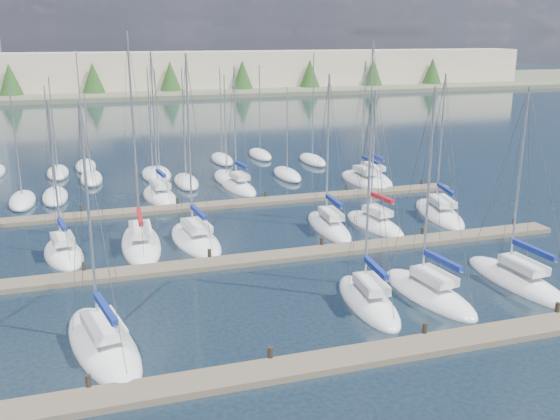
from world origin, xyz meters
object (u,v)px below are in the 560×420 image
object	(u,v)px
sailboat_i	(141,243)
sailboat_r	(371,177)
sailboat_p	(238,187)
sailboat_q	(365,181)
sailboat_k	(329,227)
sailboat_f	(517,281)
sailboat_m	(439,213)
sailboat_h	(64,254)
sailboat_l	(375,224)
sailboat_d	(368,301)
sailboat_b	(103,344)
sailboat_o	(160,196)
sailboat_j	(196,239)
sailboat_e	(429,293)

from	to	relation	value
sailboat_i	sailboat_r	world-z (taller)	sailboat_i
sailboat_p	sailboat_q	bearing A→B (deg)	-12.21
sailboat_k	sailboat_f	xyz separation A→B (m)	(6.79, -13.57, -0.01)
sailboat_m	sailboat_h	bearing A→B (deg)	-166.95
sailboat_l	sailboat_q	xyz separation A→B (m)	(5.66, 13.91, -0.01)
sailboat_h	sailboat_q	size ratio (longest dim) A/B	0.88
sailboat_d	sailboat_b	distance (m)	14.39
sailboat_p	sailboat_h	size ratio (longest dim) A/B	1.11
sailboat_i	sailboat_r	size ratio (longest dim) A/B	1.06
sailboat_k	sailboat_m	xyz separation A→B (m)	(10.13, 0.67, -0.02)
sailboat_i	sailboat_o	bearing A→B (deg)	79.88
sailboat_d	sailboat_h	xyz separation A→B (m)	(-16.40, 13.38, -0.01)
sailboat_j	sailboat_o	distance (m)	13.44
sailboat_p	sailboat_q	size ratio (longest dim) A/B	0.97
sailboat_h	sailboat_o	bearing A→B (deg)	50.35
sailboat_b	sailboat_r	bearing A→B (deg)	34.71
sailboat_k	sailboat_f	size ratio (longest dim) A/B	1.00
sailboat_p	sailboat_h	xyz separation A→B (m)	(-15.96, -14.90, -0.01)
sailboat_b	sailboat_q	size ratio (longest dim) A/B	0.98
sailboat_f	sailboat_o	bearing A→B (deg)	120.88
sailboat_k	sailboat_d	distance (m)	13.93
sailboat_o	sailboat_k	bearing A→B (deg)	-56.13
sailboat_p	sailboat_i	bearing A→B (deg)	-133.74
sailboat_i	sailboat_h	distance (m)	5.27
sailboat_b	sailboat_q	xyz separation A→B (m)	(26.84, 27.72, -0.00)
sailboat_k	sailboat_l	bearing A→B (deg)	-3.79
sailboat_i	sailboat_q	bearing A→B (deg)	31.65
sailboat_j	sailboat_h	size ratio (longest dim) A/B	1.26
sailboat_o	sailboat_r	bearing A→B (deg)	-2.46
sailboat_p	sailboat_o	distance (m)	7.84
sailboat_m	sailboat_j	distance (m)	20.56
sailboat_b	sailboat_d	bearing A→B (deg)	-8.61
sailboat_l	sailboat_q	bearing A→B (deg)	60.69
sailboat_l	sailboat_b	distance (m)	25.28
sailboat_f	sailboat_d	xyz separation A→B (m)	(-9.91, -0.01, 0.01)
sailboat_i	sailboat_p	distance (m)	17.87
sailboat_i	sailboat_j	xyz separation A→B (m)	(3.87, -0.31, -0.01)
sailboat_l	sailboat_j	bearing A→B (deg)	170.72
sailboat_r	sailboat_h	distance (m)	33.82
sailboat_i	sailboat_q	size ratio (longest dim) A/B	1.21
sailboat_i	sailboat_m	xyz separation A→B (m)	(24.42, 0.26, -0.02)
sailboat_k	sailboat_j	xyz separation A→B (m)	(-10.41, 0.10, -0.01)
sailboat_d	sailboat_b	world-z (taller)	sailboat_d
sailboat_k	sailboat_f	bearing A→B (deg)	-60.69
sailboat_k	sailboat_i	bearing A→B (deg)	-178.90
sailboat_o	sailboat_q	distance (m)	20.66
sailboat_m	sailboat_p	world-z (taller)	sailboat_p
sailboat_b	sailboat_e	bearing A→B (deg)	-9.21
sailboat_r	sailboat_h	bearing A→B (deg)	-151.37
sailboat_r	sailboat_l	distance (m)	16.87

